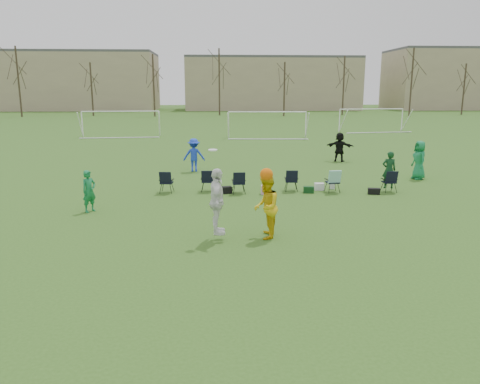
{
  "coord_description": "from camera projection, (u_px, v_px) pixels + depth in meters",
  "views": [
    {
      "loc": [
        -1.02,
        -12.21,
        4.44
      ],
      "look_at": [
        -0.21,
        2.34,
        1.25
      ],
      "focal_mm": 35.0,
      "sensor_mm": 36.0,
      "label": 1
    }
  ],
  "objects": [
    {
      "name": "goal_right",
      "position": [
        372.0,
        114.0,
        50.43
      ],
      "size": [
        7.35,
        1.14,
        2.46
      ],
      "rotation": [
        0.0,
        0.0,
        0.14
      ],
      "color": "white",
      "rests_on": "ground"
    },
    {
      "name": "fielder_blue",
      "position": [
        194.0,
        155.0,
        25.78
      ],
      "size": [
        1.19,
        0.7,
        1.83
      ],
      "primitive_type": "imported",
      "rotation": [
        0.0,
        0.0,
        3.13
      ],
      "color": "blue",
      "rests_on": "ground"
    },
    {
      "name": "building_row",
      "position": [
        248.0,
        83.0,
        105.62
      ],
      "size": [
        126.0,
        16.0,
        13.0
      ],
      "color": "tan",
      "rests_on": "ground"
    },
    {
      "name": "fielder_black",
      "position": [
        340.0,
        147.0,
        29.38
      ],
      "size": [
        1.77,
        1.22,
        1.84
      ],
      "primitive_type": "imported",
      "rotation": [
        0.0,
        0.0,
        2.7
      ],
      "color": "black",
      "rests_on": "ground"
    },
    {
      "name": "ground",
      "position": [
        252.0,
        254.0,
        12.91
      ],
      "size": [
        260.0,
        260.0,
        0.0
      ],
      "primitive_type": "plane",
      "color": "#33581B",
      "rests_on": "ground"
    },
    {
      "name": "sideline_setup",
      "position": [
        290.0,
        180.0,
        20.67
      ],
      "size": [
        10.49,
        1.52,
        1.8
      ],
      "color": "#0F3A1B",
      "rests_on": "ground"
    },
    {
      "name": "center_contest",
      "position": [
        245.0,
        204.0,
        13.99
      ],
      "size": [
        2.17,
        1.33,
        2.76
      ],
      "color": "white",
      "rests_on": "ground"
    },
    {
      "name": "fielder_green_far",
      "position": [
        419.0,
        160.0,
        23.56
      ],
      "size": [
        0.71,
        1.01,
        1.95
      ],
      "primitive_type": "imported",
      "rotation": [
        0.0,
        0.0,
        -1.47
      ],
      "color": "#157A45",
      "rests_on": "ground"
    },
    {
      "name": "fielder_green_near",
      "position": [
        89.0,
        191.0,
        17.25
      ],
      "size": [
        0.65,
        0.68,
        1.56
      ],
      "primitive_type": "imported",
      "rotation": [
        0.0,
        0.0,
        0.88
      ],
      "color": "#157B42",
      "rests_on": "ground"
    },
    {
      "name": "goal_left",
      "position": [
        121.0,
        116.0,
        45.12
      ],
      "size": [
        7.39,
        0.76,
        2.46
      ],
      "rotation": [
        0.0,
        0.0,
        0.09
      ],
      "color": "white",
      "rests_on": "ground"
    },
    {
      "name": "goal_mid",
      "position": [
        267.0,
        117.0,
        43.93
      ],
      "size": [
        7.4,
        0.63,
        2.46
      ],
      "rotation": [
        0.0,
        0.0,
        -0.07
      ],
      "color": "white",
      "rests_on": "ground"
    },
    {
      "name": "tree_line",
      "position": [
        221.0,
        86.0,
        79.96
      ],
      "size": [
        110.28,
        3.28,
        11.4
      ],
      "color": "#382B21",
      "rests_on": "ground"
    }
  ]
}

